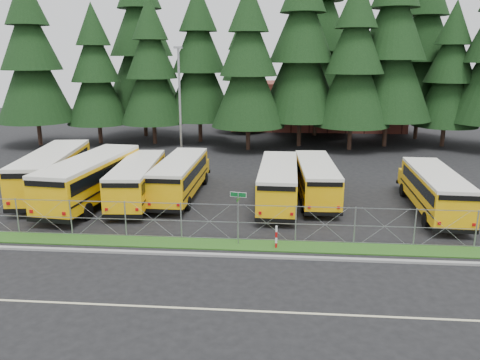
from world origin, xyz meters
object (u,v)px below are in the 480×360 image
(bus_east, at_px, (433,192))
(bus_5, at_px, (278,184))
(bus_0, at_px, (55,173))
(bus_1, at_px, (94,180))
(bus_3, at_px, (181,178))
(light_standard, at_px, (180,104))
(bus_2, at_px, (139,181))
(street_sign, at_px, (238,207))
(striped_bollard, at_px, (276,237))
(bus_6, at_px, (316,180))

(bus_east, bearing_deg, bus_5, 176.72)
(bus_0, distance_m, bus_5, 15.52)
(bus_1, distance_m, bus_3, 5.71)
(light_standard, bearing_deg, bus_east, -29.77)
(bus_1, height_order, bus_2, bus_1)
(street_sign, xyz_separation_m, striped_bollard, (1.94, -0.35, -1.43))
(bus_5, relative_size, bus_6, 1.04)
(light_standard, bearing_deg, bus_1, -111.10)
(bus_1, distance_m, bus_east, 21.59)
(bus_0, height_order, light_standard, light_standard)
(bus_5, bearing_deg, bus_1, -175.61)
(bus_1, relative_size, light_standard, 1.15)
(bus_1, bearing_deg, street_sign, -26.50)
(bus_2, relative_size, bus_3, 1.00)
(bus_5, relative_size, street_sign, 3.65)
(bus_east, relative_size, light_standard, 0.99)
(bus_6, height_order, bus_east, bus_east)
(street_sign, bearing_deg, bus_3, 119.58)
(bus_3, distance_m, light_standard, 9.32)
(bus_1, height_order, bus_east, bus_1)
(bus_1, relative_size, bus_6, 1.18)
(bus_0, xyz_separation_m, bus_east, (24.99, -1.84, -0.21))
(bus_2, distance_m, light_standard, 10.22)
(bus_1, relative_size, bus_2, 1.14)
(bus_6, bearing_deg, street_sign, -120.41)
(bus_east, bearing_deg, bus_3, 175.30)
(light_standard, bearing_deg, striped_bollard, -63.76)
(bus_5, height_order, bus_6, bus_5)
(bus_6, bearing_deg, bus_east, -19.42)
(bus_0, relative_size, bus_1, 1.01)
(bus_5, relative_size, bus_east, 1.02)
(bus_east, xyz_separation_m, light_standard, (-17.78, 10.17, 4.18))
(bus_1, bearing_deg, bus_0, 161.93)
(bus_6, relative_size, street_sign, 3.51)
(bus_5, height_order, street_sign, street_sign)
(bus_5, xyz_separation_m, light_standard, (-8.29, 9.23, 4.16))
(bus_0, bearing_deg, bus_east, -12.16)
(bus_2, distance_m, street_sign, 10.13)
(bus_3, height_order, light_standard, light_standard)
(bus_3, xyz_separation_m, light_standard, (-1.65, 8.17, 4.17))
(bus_east, bearing_deg, bus_6, 165.05)
(bus_5, relative_size, light_standard, 1.01)
(bus_1, xyz_separation_m, striped_bollard, (12.02, -6.82, -0.92))
(bus_2, bearing_deg, striped_bollard, -43.30)
(bus_2, bearing_deg, bus_3, 18.52)
(bus_6, distance_m, street_sign, 9.50)
(bus_east, height_order, striped_bollard, bus_east)
(striped_bollard, bearing_deg, light_standard, 116.24)
(bus_east, distance_m, street_sign, 13.07)
(bus_3, distance_m, bus_6, 9.13)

